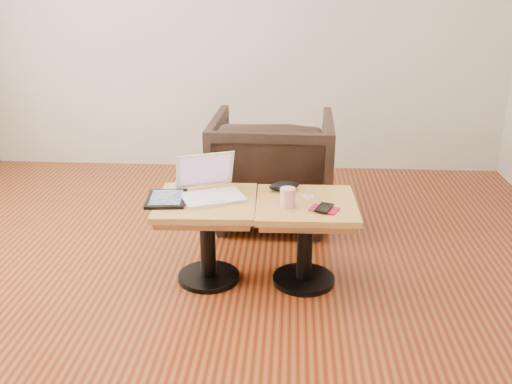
# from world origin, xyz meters

# --- Properties ---
(room_shell) EXTENTS (4.52, 4.52, 2.71)m
(room_shell) POSITION_xyz_m (0.00, 0.00, 1.35)
(room_shell) COLOR #591A0B
(room_shell) RESTS_ON ground
(side_table_left) EXTENTS (0.54, 0.54, 0.48)m
(side_table_left) POSITION_xyz_m (0.01, 0.21, 0.36)
(side_table_left) COLOR black
(side_table_left) RESTS_ON ground
(side_table_right) EXTENTS (0.54, 0.54, 0.48)m
(side_table_right) POSITION_xyz_m (0.54, 0.21, 0.36)
(side_table_right) COLOR black
(side_table_right) RESTS_ON ground
(laptop) EXTENTS (0.41, 0.40, 0.22)m
(laptop) POSITION_xyz_m (0.03, 0.26, 0.52)
(laptop) COLOR white
(laptop) RESTS_ON side_table_left
(tablet) EXTENTS (0.23, 0.28, 0.02)m
(tablet) POSITION_xyz_m (-0.19, 0.18, 0.49)
(tablet) COLOR black
(tablet) RESTS_ON side_table_left
(charging_adapter) EXTENTS (0.06, 0.06, 0.03)m
(charging_adapter) POSITION_xyz_m (-0.16, 0.40, 0.49)
(charging_adapter) COLOR white
(charging_adapter) RESTS_ON side_table_left
(glasses_case) EXTENTS (0.19, 0.13, 0.05)m
(glasses_case) POSITION_xyz_m (0.42, 0.37, 0.50)
(glasses_case) COLOR black
(glasses_case) RESTS_ON side_table_right
(striped_cup) EXTENTS (0.10, 0.10, 0.10)m
(striped_cup) POSITION_xyz_m (0.45, 0.14, 0.53)
(striped_cup) COLOR #E25865
(striped_cup) RESTS_ON side_table_right
(earbuds_tangle) EXTENTS (0.08, 0.06, 0.02)m
(earbuds_tangle) POSITION_xyz_m (0.56, 0.27, 0.48)
(earbuds_tangle) COLOR white
(earbuds_tangle) RESTS_ON side_table_right
(phone_on_sleeve) EXTENTS (0.17, 0.14, 0.02)m
(phone_on_sleeve) POSITION_xyz_m (0.63, 0.10, 0.48)
(phone_on_sleeve) COLOR maroon
(phone_on_sleeve) RESTS_ON side_table_right
(armchair) EXTENTS (0.81, 0.84, 0.74)m
(armchair) POSITION_xyz_m (0.33, 1.09, 0.37)
(armchair) COLOR black
(armchair) RESTS_ON ground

